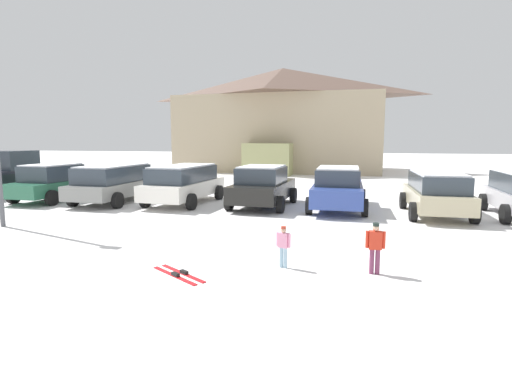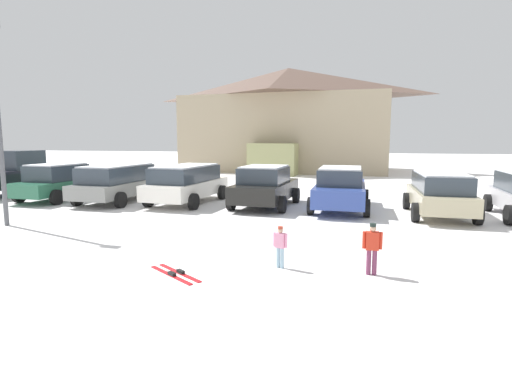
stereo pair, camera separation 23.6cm
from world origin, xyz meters
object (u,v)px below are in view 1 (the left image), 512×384
at_px(parked_green_coupe, 55,182).
at_px(parked_beige_suv, 436,192).
at_px(parked_black_sedan, 263,186).
at_px(parked_blue_hatchback, 338,188).
at_px(ski_lodge, 282,119).
at_px(parked_white_suv, 184,183).
at_px(parked_grey_wagon, 114,182).
at_px(skier_child_in_pink_snowsuit, 283,244).
at_px(skier_child_in_red_jacket, 375,245).
at_px(pair_of_skis, 179,274).

relative_size(parked_green_coupe, parked_beige_suv, 1.09).
height_order(parked_black_sedan, parked_blue_hatchback, parked_black_sedan).
distance_m(ski_lodge, parked_white_suv, 20.08).
bearing_deg(parked_grey_wagon, ski_lodge, 79.00).
distance_m(parked_white_suv, skier_child_in_pink_snowsuit, 9.30).
height_order(parked_green_coupe, parked_black_sedan, parked_black_sedan).
bearing_deg(parked_black_sedan, parked_white_suv, 179.42).
bearing_deg(parked_black_sedan, ski_lodge, 97.33).
xyz_separation_m(parked_white_suv, parked_black_sedan, (3.42, -0.03, -0.05)).
height_order(parked_white_suv, skier_child_in_red_jacket, parked_white_suv).
distance_m(parked_grey_wagon, skier_child_in_pink_snowsuit, 11.11).
distance_m(parked_white_suv, skier_child_in_red_jacket, 10.48).
bearing_deg(parked_white_suv, parked_beige_suv, -2.86).
relative_size(parked_beige_suv, skier_child_in_pink_snowsuit, 4.62).
bearing_deg(skier_child_in_red_jacket, ski_lodge, 103.36).
distance_m(parked_beige_suv, pair_of_skis, 10.18).
distance_m(parked_grey_wagon, parked_beige_suv, 12.86).
bearing_deg(parked_black_sedan, parked_beige_suv, -4.08).
height_order(parked_blue_hatchback, skier_child_in_pink_snowsuit, parked_blue_hatchback).
distance_m(ski_lodge, pair_of_skis, 28.67).
distance_m(parked_green_coupe, skier_child_in_pink_snowsuit, 13.45).
bearing_deg(parked_white_suv, parked_blue_hatchback, 0.23).
xyz_separation_m(parked_green_coupe, pair_of_skis, (9.50, -8.00, -0.80)).
distance_m(parked_black_sedan, skier_child_in_pink_snowsuit, 7.76).
relative_size(parked_grey_wagon, parked_white_suv, 0.98).
xyz_separation_m(parked_beige_suv, skier_child_in_red_jacket, (-2.48, -6.99, -0.26)).
xyz_separation_m(parked_green_coupe, parked_beige_suv, (15.78, -0.03, 0.03)).
bearing_deg(skier_child_in_pink_snowsuit, parked_green_coupe, 148.39).
bearing_deg(pair_of_skis, parked_blue_hatchback, 71.42).
relative_size(parked_black_sedan, parked_blue_hatchback, 0.92).
bearing_deg(parked_green_coupe, skier_child_in_pink_snowsuit, -31.61).
relative_size(parked_black_sedan, skier_child_in_red_jacket, 4.00).
bearing_deg(skier_child_in_pink_snowsuit, ski_lodge, 99.61).
bearing_deg(parked_green_coupe, pair_of_skis, -40.10).
height_order(parked_black_sedan, pair_of_skis, parked_black_sedan).
relative_size(parked_green_coupe, parked_grey_wagon, 0.98).
bearing_deg(skier_child_in_pink_snowsuit, parked_blue_hatchback, 83.22).
bearing_deg(parked_blue_hatchback, parked_white_suv, -179.77).
relative_size(skier_child_in_pink_snowsuit, pair_of_skis, 0.64).
relative_size(ski_lodge, parked_grey_wagon, 3.86).
distance_m(parked_black_sedan, pair_of_skis, 8.46).
relative_size(parked_green_coupe, parked_blue_hatchback, 0.99).
bearing_deg(ski_lodge, parked_blue_hatchback, -74.39).
bearing_deg(parked_green_coupe, parked_white_suv, 4.38).
xyz_separation_m(parked_black_sedan, pair_of_skis, (0.11, -8.42, -0.81)).
relative_size(parked_white_suv, parked_beige_suv, 1.13).
distance_m(parked_white_suv, parked_black_sedan, 3.42).
height_order(parked_green_coupe, parked_grey_wagon, parked_green_coupe).
bearing_deg(ski_lodge, parked_grey_wagon, -101.00).
bearing_deg(parked_blue_hatchback, parked_black_sedan, -178.83).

